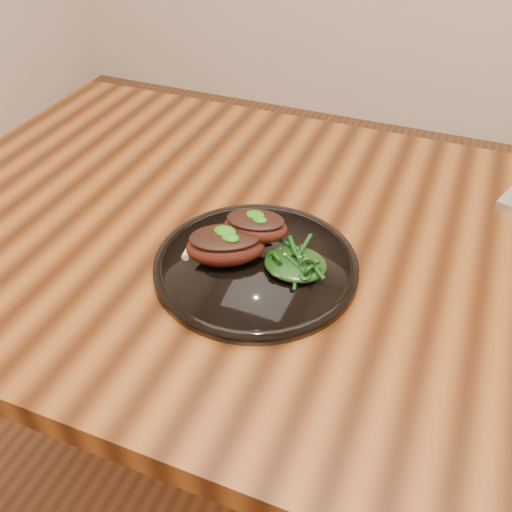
{
  "coord_description": "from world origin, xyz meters",
  "views": [
    {
      "loc": [
        0.04,
        -0.65,
        1.27
      ],
      "look_at": [
        -0.18,
        -0.09,
        0.78
      ],
      "focal_mm": 40.0,
      "sensor_mm": 36.0,
      "label": 1
    }
  ],
  "objects_px": {
    "greens_heap": "(296,261)",
    "plate": "(256,265)",
    "lamb_chop_front": "(225,245)",
    "desk": "(392,306)"
  },
  "relations": [
    {
      "from": "greens_heap",
      "to": "lamb_chop_front",
      "type": "bearing_deg",
      "value": -171.04
    },
    {
      "from": "plate",
      "to": "lamb_chop_front",
      "type": "xyz_separation_m",
      "value": [
        -0.04,
        -0.01,
        0.03
      ]
    },
    {
      "from": "desk",
      "to": "plate",
      "type": "xyz_separation_m",
      "value": [
        -0.19,
        -0.09,
        0.09
      ]
    },
    {
      "from": "desk",
      "to": "greens_heap",
      "type": "distance_m",
      "value": 0.19
    },
    {
      "from": "lamb_chop_front",
      "to": "greens_heap",
      "type": "xyz_separation_m",
      "value": [
        0.1,
        0.02,
        -0.01
      ]
    },
    {
      "from": "desk",
      "to": "lamb_chop_front",
      "type": "xyz_separation_m",
      "value": [
        -0.23,
        -0.1,
        0.12
      ]
    },
    {
      "from": "desk",
      "to": "plate",
      "type": "distance_m",
      "value": 0.23
    },
    {
      "from": "plate",
      "to": "greens_heap",
      "type": "xyz_separation_m",
      "value": [
        0.06,
        0.01,
        0.02
      ]
    },
    {
      "from": "greens_heap",
      "to": "plate",
      "type": "bearing_deg",
      "value": -174.81
    },
    {
      "from": "desk",
      "to": "greens_heap",
      "type": "xyz_separation_m",
      "value": [
        -0.13,
        -0.08,
        0.11
      ]
    }
  ]
}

